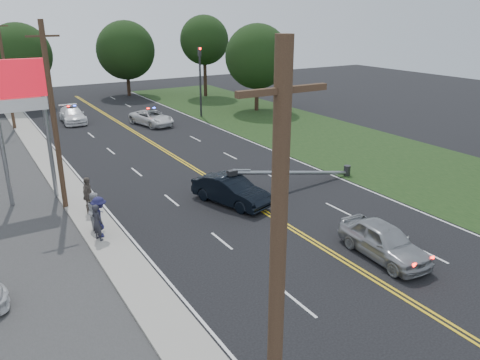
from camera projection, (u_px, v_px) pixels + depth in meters
ground at (337, 256)px, 20.91m from camera, size 120.00×120.00×0.00m
sidewalk at (90, 217)px, 24.84m from camera, size 1.80×70.00×0.12m
grass_verge at (381, 156)px, 35.54m from camera, size 12.00×80.00×0.01m
centerline_yellow at (227, 189)px, 28.96m from camera, size 0.36×80.00×0.00m
pylon_sign at (19, 98)px, 25.04m from camera, size 3.20×0.35×8.00m
traffic_signal at (200, 76)px, 47.69m from camera, size 0.28×0.41×7.05m
fallen_streetlight at (301, 172)px, 29.08m from camera, size 9.36×0.44×1.91m
utility_pole_near at (276, 324)px, 8.26m from camera, size 1.60×0.28×10.00m
utility_pole_mid at (54, 118)px, 24.37m from camera, size 1.60×0.28×10.00m
utility_pole_far at (6, 74)px, 42.09m from camera, size 1.60×0.28×10.00m
tree_6 at (19, 55)px, 52.09m from camera, size 7.02×7.02×9.36m
tree_7 at (126, 50)px, 59.73m from camera, size 7.39×7.39×9.46m
tree_8 at (204, 40)px, 58.95m from camera, size 6.13×6.13×10.10m
tree_9 at (257, 57)px, 50.31m from camera, size 6.90×6.90×9.29m
crashed_sedan at (231, 190)px, 26.47m from camera, size 3.08×5.12×1.59m
waiting_sedan at (384, 241)px, 20.63m from camera, size 2.16×4.71×1.57m
emergency_a at (152, 118)px, 45.22m from camera, size 3.48×5.47×1.41m
emergency_b at (73, 115)px, 46.25m from camera, size 2.38×5.26×1.50m
bystander_a at (97, 222)px, 21.92m from camera, size 0.65×0.77×1.80m
bystander_b at (95, 210)px, 23.10m from camera, size 0.78×0.97×1.89m
bystander_c at (100, 217)px, 22.24m from camera, size 0.92×1.39×2.01m
bystander_d at (88, 195)px, 24.88m from camera, size 1.03×1.26×2.01m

